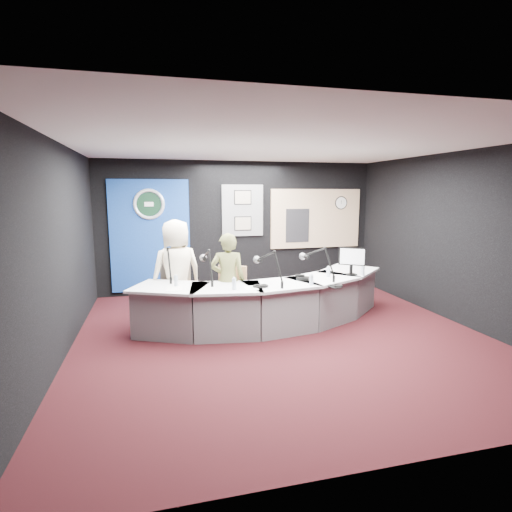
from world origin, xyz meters
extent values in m
plane|color=black|center=(0.00, 0.00, 0.00)|extent=(6.00, 6.00, 0.00)
cube|color=silver|center=(0.00, 0.00, 2.80)|extent=(6.00, 6.00, 0.02)
cube|color=black|center=(0.00, 3.00, 1.40)|extent=(6.00, 0.02, 2.80)
cube|color=black|center=(0.00, -3.00, 1.40)|extent=(6.00, 0.02, 2.80)
cube|color=black|center=(-3.00, 0.00, 1.40)|extent=(0.02, 6.00, 2.80)
cube|color=black|center=(3.00, 0.00, 1.40)|extent=(0.02, 6.00, 2.80)
cube|color=navy|center=(-1.90, 2.97, 1.25)|extent=(1.60, 0.05, 2.30)
torus|color=silver|center=(-1.90, 2.93, 1.90)|extent=(0.63, 0.07, 0.63)
cylinder|color=black|center=(-1.90, 2.94, 1.90)|extent=(0.48, 0.01, 0.48)
cube|color=slate|center=(0.05, 2.97, 1.75)|extent=(0.90, 0.04, 1.10)
cube|color=gray|center=(0.05, 2.94, 2.03)|extent=(0.34, 0.02, 0.27)
cube|color=gray|center=(0.05, 2.94, 1.47)|extent=(0.34, 0.02, 0.27)
cube|color=tan|center=(1.75, 2.97, 1.55)|extent=(2.12, 0.06, 1.32)
cube|color=#FFCCA1|center=(1.75, 2.96, 1.55)|extent=(2.00, 0.02, 1.20)
cube|color=black|center=(1.30, 2.94, 1.40)|extent=(0.55, 0.02, 0.75)
cylinder|color=white|center=(2.35, 2.94, 1.90)|extent=(0.28, 0.01, 0.28)
cube|color=#6B645A|center=(-1.49, 1.28, 0.62)|extent=(0.50, 0.12, 0.70)
imported|color=#FAE9C8|center=(-1.48, 1.03, 0.86)|extent=(0.96, 0.76, 1.71)
imported|color=brown|center=(-0.71, 0.60, 0.76)|extent=(0.61, 0.46, 1.52)
cube|color=black|center=(1.40, 0.55, 1.07)|extent=(0.35, 0.25, 0.28)
cube|color=black|center=(0.47, 0.38, 0.78)|extent=(0.25, 0.23, 0.05)
torus|color=black|center=(0.75, -0.20, 0.77)|extent=(0.23, 0.23, 0.04)
torus|color=black|center=(-0.31, 0.07, 0.77)|extent=(0.19, 0.19, 0.03)
cube|color=white|center=(-1.56, 0.29, 0.75)|extent=(0.24, 0.32, 0.00)
cube|color=white|center=(-0.47, 0.05, 0.75)|extent=(0.19, 0.27, 0.00)
camera|label=1|loc=(-1.79, -5.49, 2.14)|focal=28.00mm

